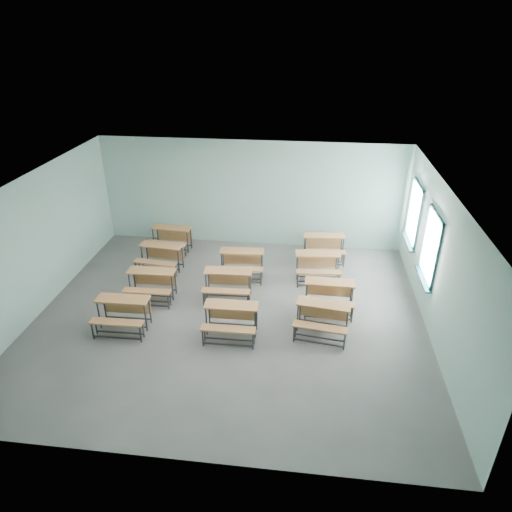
# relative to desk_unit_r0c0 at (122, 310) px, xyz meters

# --- Properties ---
(room) EXTENTS (9.04, 8.04, 3.24)m
(room) POSITION_rel_desk_unit_r0c0_xyz_m (2.36, 0.79, 1.11)
(room) COLOR slate
(room) RESTS_ON ground
(desk_unit_r0c0) EXTENTS (1.18, 0.80, 0.73)m
(desk_unit_r0c0) POSITION_rel_desk_unit_r0c0_xyz_m (0.00, 0.00, 0.00)
(desk_unit_r0c0) COLOR #B27240
(desk_unit_r0c0) RESTS_ON ground
(desk_unit_r0c1) EXTENTS (1.18, 0.80, 0.73)m
(desk_unit_r0c1) POSITION_rel_desk_unit_r0c0_xyz_m (2.43, 0.05, 0.00)
(desk_unit_r0c1) COLOR #B27240
(desk_unit_r0c1) RESTS_ON ground
(desk_unit_r0c2) EXTENTS (1.26, 0.94, 0.73)m
(desk_unit_r0c2) POSITION_rel_desk_unit_r0c0_xyz_m (4.41, 0.34, 0.00)
(desk_unit_r0c2) COLOR #B27240
(desk_unit_r0c2) RESTS_ON ground
(desk_unit_r1c0) EXTENTS (1.18, 0.80, 0.73)m
(desk_unit_r1c0) POSITION_rel_desk_unit_r0c0_xyz_m (0.23, 1.30, 0.00)
(desk_unit_r1c0) COLOR #B27240
(desk_unit_r1c0) RESTS_ON ground
(desk_unit_r1c1) EXTENTS (1.20, 0.83, 0.73)m
(desk_unit_r1c1) POSITION_rel_desk_unit_r0c0_xyz_m (2.10, 1.53, 0.00)
(desk_unit_r1c1) COLOR #B27240
(desk_unit_r1c1) RESTS_ON ground
(desk_unit_r1c2) EXTENTS (1.18, 0.80, 0.73)m
(desk_unit_r1c2) POSITION_rel_desk_unit_r0c0_xyz_m (4.57, 1.30, 0.00)
(desk_unit_r1c2) COLOR #B27240
(desk_unit_r1c2) RESTS_ON ground
(desk_unit_r2c0) EXTENTS (1.25, 0.91, 0.73)m
(desk_unit_r2c0) POSITION_rel_desk_unit_r0c0_xyz_m (0.02, 2.72, 0.00)
(desk_unit_r2c0) COLOR #B27240
(desk_unit_r2c0) RESTS_ON ground
(desk_unit_r2c1) EXTENTS (1.22, 0.86, 0.73)m
(desk_unit_r2c1) POSITION_rel_desk_unit_r0c0_xyz_m (2.29, 2.65, 0.00)
(desk_unit_r2c1) COLOR #B27240
(desk_unit_r2c1) RESTS_ON ground
(desk_unit_r2c2) EXTENTS (1.23, 0.88, 0.73)m
(desk_unit_r2c2) POSITION_rel_desk_unit_r0c0_xyz_m (4.30, 2.74, 0.00)
(desk_unit_r2c2) COLOR #B27240
(desk_unit_r2c2) RESTS_ON ground
(desk_unit_r3c0) EXTENTS (1.23, 0.88, 0.73)m
(desk_unit_r3c0) POSITION_rel_desk_unit_r0c0_xyz_m (-0.04, 3.91, 0.00)
(desk_unit_r3c0) COLOR #B27240
(desk_unit_r3c0) RESTS_ON ground
(desk_unit_r3c2) EXTENTS (1.22, 0.87, 0.73)m
(desk_unit_r3c2) POSITION_rel_desk_unit_r0c0_xyz_m (4.48, 3.90, 0.00)
(desk_unit_r3c2) COLOR #B27240
(desk_unit_r3c2) RESTS_ON ground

